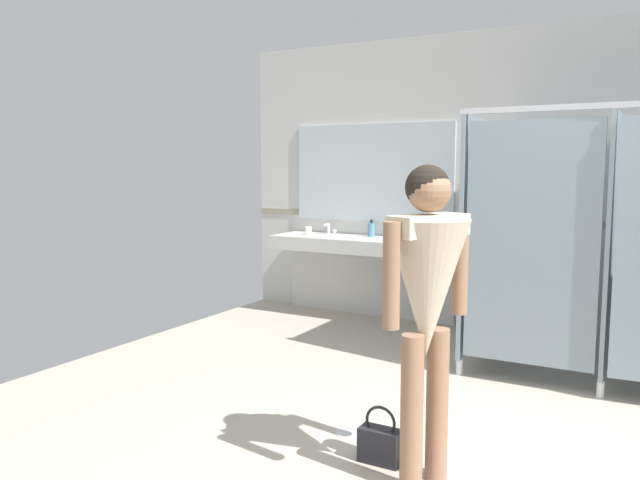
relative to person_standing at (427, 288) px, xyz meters
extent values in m
cube|color=silver|center=(0.48, 3.26, 0.43)|extent=(7.26, 0.12, 2.83)
cube|color=#9E937F|center=(0.48, 3.20, 0.07)|extent=(7.26, 0.01, 0.06)
cube|color=silver|center=(-1.75, 2.91, -0.21)|extent=(1.86, 0.55, 0.14)
cube|color=silver|center=(-1.75, 3.14, -0.63)|extent=(1.86, 0.08, 0.70)
cube|color=beige|center=(-2.21, 2.88, -0.19)|extent=(0.42, 0.30, 0.11)
cylinder|color=silver|center=(-2.21, 3.09, -0.09)|extent=(0.04, 0.04, 0.11)
cylinder|color=silver|center=(-2.21, 3.04, -0.04)|extent=(0.03, 0.11, 0.03)
sphere|color=silver|center=(-2.14, 3.10, -0.11)|extent=(0.04, 0.04, 0.04)
cube|color=beige|center=(-1.28, 2.88, -0.19)|extent=(0.42, 0.30, 0.11)
cylinder|color=silver|center=(-1.28, 3.09, -0.09)|extent=(0.04, 0.04, 0.11)
cylinder|color=silver|center=(-1.28, 3.04, -0.04)|extent=(0.03, 0.11, 0.03)
sphere|color=silver|center=(-1.21, 3.10, -0.11)|extent=(0.04, 0.04, 0.04)
cube|color=silver|center=(-1.75, 3.19, 0.51)|extent=(1.76, 0.02, 1.01)
cube|color=gray|center=(-0.33, 2.41, 0.04)|extent=(0.03, 1.55, 1.81)
cylinder|color=silver|center=(-0.33, 1.70, -0.92)|extent=(0.05, 0.05, 0.12)
cube|color=gray|center=(0.64, 2.41, 0.04)|extent=(0.03, 1.55, 1.81)
cylinder|color=silver|center=(0.64, 1.70, -0.92)|extent=(0.05, 0.05, 0.12)
cube|color=gray|center=(0.16, 1.67, 0.04)|extent=(0.90, 0.04, 1.71)
cube|color=#B7BABF|center=(0.64, 1.67, 0.96)|extent=(2.01, 0.04, 0.04)
cylinder|color=#8C664C|center=(0.04, 0.08, -0.60)|extent=(0.11, 0.11, 0.77)
cylinder|color=#8C664C|center=(-0.03, -0.08, -0.60)|extent=(0.11, 0.11, 0.77)
cone|color=beige|center=(0.00, 0.00, 0.00)|extent=(0.52, 0.52, 0.66)
cube|color=beige|center=(0.00, 0.00, 0.30)|extent=(0.31, 0.45, 0.10)
cylinder|color=#8C664C|center=(0.09, 0.22, 0.09)|extent=(0.08, 0.08, 0.49)
cylinder|color=#8C664C|center=(-0.09, -0.22, 0.09)|extent=(0.08, 0.08, 0.49)
sphere|color=#8C664C|center=(0.00, 0.00, 0.46)|extent=(0.21, 0.21, 0.21)
sphere|color=black|center=(-0.01, 0.00, 0.48)|extent=(0.21, 0.21, 0.21)
cube|color=black|center=(-0.28, 0.10, -0.89)|extent=(0.22, 0.11, 0.18)
torus|color=black|center=(-0.28, 0.10, -0.76)|extent=(0.17, 0.02, 0.17)
cylinder|color=teal|center=(-1.70, 3.07, -0.07)|extent=(0.07, 0.07, 0.14)
cylinder|color=black|center=(-1.70, 3.07, 0.01)|extent=(0.03, 0.03, 0.04)
cylinder|color=white|center=(-2.34, 2.88, -0.10)|extent=(0.07, 0.07, 0.09)
cylinder|color=#B7BABF|center=(-0.59, 0.34, -0.98)|extent=(0.14, 0.14, 0.01)
camera|label=1|loc=(1.00, -2.82, 0.58)|focal=35.37mm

